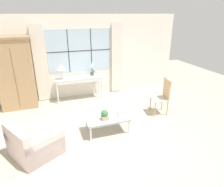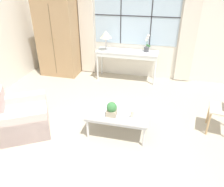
% 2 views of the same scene
% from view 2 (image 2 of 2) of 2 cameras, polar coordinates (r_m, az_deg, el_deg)
% --- Properties ---
extents(ground_plane, '(14.00, 14.00, 0.00)m').
position_cam_2_polar(ground_plane, '(3.81, -1.47, -12.98)').
color(ground_plane, '#B2A893').
extents(wall_back_windowed, '(7.20, 0.14, 2.80)m').
position_cam_2_polar(wall_back_windowed, '(5.94, 6.23, 17.32)').
color(wall_back_windowed, white).
rests_on(wall_back_windowed, ground_plane).
extents(armoire, '(1.11, 0.65, 2.20)m').
position_cam_2_polar(armoire, '(6.26, -14.07, 14.56)').
color(armoire, tan).
rests_on(armoire, ground_plane).
extents(console_table, '(1.60, 0.48, 0.79)m').
position_cam_2_polar(console_table, '(5.82, 3.95, 10.19)').
color(console_table, silver).
rests_on(console_table, ground_plane).
extents(table_lamp, '(0.30, 0.30, 0.51)m').
position_cam_2_polar(table_lamp, '(5.74, -1.61, 15.09)').
color(table_lamp, silver).
rests_on(table_lamp, console_table).
extents(potted_orchid, '(0.16, 0.13, 0.45)m').
position_cam_2_polar(potted_orchid, '(5.76, 9.09, 12.29)').
color(potted_orchid, '#4C4C51').
rests_on(potted_orchid, console_table).
extents(armchair_upholstered, '(1.20, 1.21, 0.77)m').
position_cam_2_polar(armchair_upholstered, '(4.27, -22.68, -5.91)').
color(armchair_upholstered, beige).
rests_on(armchair_upholstered, ground_plane).
extents(coffee_table, '(1.07, 0.62, 0.42)m').
position_cam_2_polar(coffee_table, '(3.83, 1.66, -5.57)').
color(coffee_table, silver).
rests_on(coffee_table, ground_plane).
extents(potted_plant_small, '(0.18, 0.18, 0.25)m').
position_cam_2_polar(potted_plant_small, '(3.67, -0.08, -4.09)').
color(potted_plant_small, tan).
rests_on(potted_plant_small, coffee_table).
extents(pillar_candle, '(0.09, 0.09, 0.14)m').
position_cam_2_polar(pillar_candle, '(3.66, 5.37, -5.49)').
color(pillar_candle, silver).
rests_on(pillar_candle, coffee_table).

